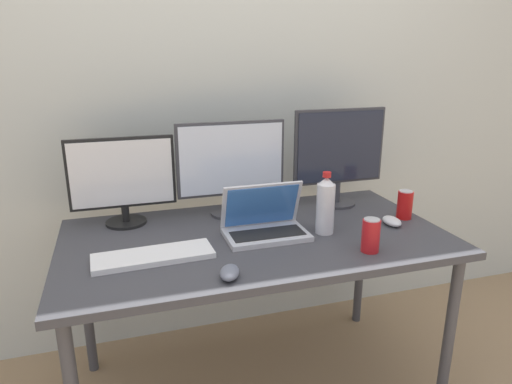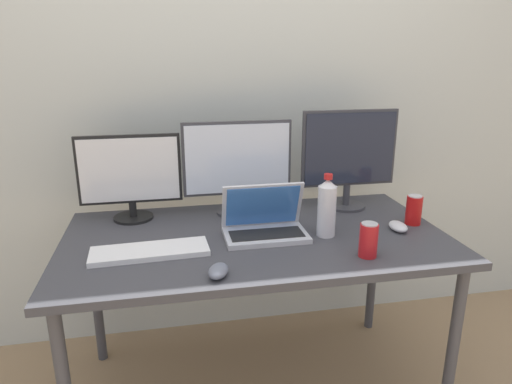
{
  "view_description": "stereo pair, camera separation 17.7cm",
  "coord_description": "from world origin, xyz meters",
  "px_view_note": "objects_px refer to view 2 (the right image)",
  "views": [
    {
      "loc": [
        -0.5,
        -1.62,
        1.44
      ],
      "look_at": [
        0.0,
        0.0,
        0.92
      ],
      "focal_mm": 32.0,
      "sensor_mm": 36.0,
      "label": 1
    },
    {
      "loc": [
        -0.33,
        -1.66,
        1.44
      ],
      "look_at": [
        0.0,
        0.0,
        0.92
      ],
      "focal_mm": 32.0,
      "sensor_mm": 36.0,
      "label": 2
    }
  ],
  "objects_px": {
    "monitor_left": "(130,175)",
    "soda_can_by_laptop": "(368,240)",
    "mouse_by_laptop": "(398,226)",
    "work_desk": "(256,249)",
    "monitor_center": "(238,165)",
    "monitor_right": "(349,154)",
    "keyboard_main": "(150,251)",
    "water_bottle": "(327,208)",
    "mouse_by_keyboard": "(218,271)",
    "laptop_silver": "(264,223)",
    "soda_can_near_keyboard": "(414,210)"
  },
  "relations": [
    {
      "from": "monitor_left",
      "to": "soda_can_by_laptop",
      "type": "height_order",
      "value": "monitor_left"
    },
    {
      "from": "mouse_by_laptop",
      "to": "soda_can_by_laptop",
      "type": "distance_m",
      "value": 0.31
    },
    {
      "from": "work_desk",
      "to": "mouse_by_laptop",
      "type": "relative_size",
      "value": 14.06
    },
    {
      "from": "monitor_center",
      "to": "mouse_by_laptop",
      "type": "height_order",
      "value": "monitor_center"
    },
    {
      "from": "soda_can_by_laptop",
      "to": "monitor_center",
      "type": "bearing_deg",
      "value": 125.33
    },
    {
      "from": "work_desk",
      "to": "monitor_right",
      "type": "distance_m",
      "value": 0.63
    },
    {
      "from": "keyboard_main",
      "to": "mouse_by_laptop",
      "type": "height_order",
      "value": "mouse_by_laptop"
    },
    {
      "from": "water_bottle",
      "to": "soda_can_by_laptop",
      "type": "height_order",
      "value": "water_bottle"
    },
    {
      "from": "monitor_left",
      "to": "mouse_by_keyboard",
      "type": "relative_size",
      "value": 4.29
    },
    {
      "from": "mouse_by_laptop",
      "to": "water_bottle",
      "type": "xyz_separation_m",
      "value": [
        -0.31,
        0.01,
        0.1
      ]
    },
    {
      "from": "laptop_silver",
      "to": "soda_can_by_laptop",
      "type": "distance_m",
      "value": 0.42
    },
    {
      "from": "laptop_silver",
      "to": "monitor_center",
      "type": "bearing_deg",
      "value": 102.5
    },
    {
      "from": "mouse_by_keyboard",
      "to": "soda_can_by_laptop",
      "type": "bearing_deg",
      "value": 26.8
    },
    {
      "from": "monitor_left",
      "to": "keyboard_main",
      "type": "relative_size",
      "value": 1.03
    },
    {
      "from": "work_desk",
      "to": "mouse_by_laptop",
      "type": "distance_m",
      "value": 0.59
    },
    {
      "from": "mouse_by_keyboard",
      "to": "monitor_center",
      "type": "bearing_deg",
      "value": 96.46
    },
    {
      "from": "soda_can_by_laptop",
      "to": "mouse_by_keyboard",
      "type": "bearing_deg",
      "value": -174.8
    },
    {
      "from": "monitor_center",
      "to": "keyboard_main",
      "type": "relative_size",
      "value": 1.14
    },
    {
      "from": "work_desk",
      "to": "soda_can_near_keyboard",
      "type": "height_order",
      "value": "soda_can_near_keyboard"
    },
    {
      "from": "mouse_by_laptop",
      "to": "monitor_center",
      "type": "bearing_deg",
      "value": 155.19
    },
    {
      "from": "mouse_by_keyboard",
      "to": "soda_can_by_laptop",
      "type": "distance_m",
      "value": 0.55
    },
    {
      "from": "keyboard_main",
      "to": "mouse_by_laptop",
      "type": "relative_size",
      "value": 3.91
    },
    {
      "from": "monitor_left",
      "to": "water_bottle",
      "type": "distance_m",
      "value": 0.84
    },
    {
      "from": "soda_can_near_keyboard",
      "to": "soda_can_by_laptop",
      "type": "bearing_deg",
      "value": -141.04
    },
    {
      "from": "mouse_by_laptop",
      "to": "work_desk",
      "type": "bearing_deg",
      "value": 177.44
    },
    {
      "from": "monitor_right",
      "to": "soda_can_near_keyboard",
      "type": "distance_m",
      "value": 0.38
    },
    {
      "from": "water_bottle",
      "to": "soda_can_near_keyboard",
      "type": "distance_m",
      "value": 0.41
    },
    {
      "from": "work_desk",
      "to": "water_bottle",
      "type": "height_order",
      "value": "water_bottle"
    },
    {
      "from": "soda_can_near_keyboard",
      "to": "work_desk",
      "type": "bearing_deg",
      "value": 179.26
    },
    {
      "from": "soda_can_near_keyboard",
      "to": "water_bottle",
      "type": "bearing_deg",
      "value": -173.1
    },
    {
      "from": "water_bottle",
      "to": "keyboard_main",
      "type": "bearing_deg",
      "value": -176.45
    },
    {
      "from": "work_desk",
      "to": "monitor_left",
      "type": "xyz_separation_m",
      "value": [
        -0.49,
        0.28,
        0.26
      ]
    },
    {
      "from": "water_bottle",
      "to": "mouse_by_laptop",
      "type": "bearing_deg",
      "value": -1.35
    },
    {
      "from": "monitor_center",
      "to": "mouse_by_laptop",
      "type": "xyz_separation_m",
      "value": [
        0.61,
        -0.33,
        -0.21
      ]
    },
    {
      "from": "work_desk",
      "to": "water_bottle",
      "type": "distance_m",
      "value": 0.33
    },
    {
      "from": "monitor_right",
      "to": "laptop_silver",
      "type": "xyz_separation_m",
      "value": [
        -0.45,
        -0.26,
        -0.2
      ]
    },
    {
      "from": "mouse_by_laptop",
      "to": "soda_can_near_keyboard",
      "type": "distance_m",
      "value": 0.12
    },
    {
      "from": "keyboard_main",
      "to": "monitor_left",
      "type": "bearing_deg",
      "value": 98.85
    },
    {
      "from": "monitor_left",
      "to": "mouse_by_laptop",
      "type": "relative_size",
      "value": 4.01
    },
    {
      "from": "monitor_center",
      "to": "keyboard_main",
      "type": "height_order",
      "value": "monitor_center"
    },
    {
      "from": "mouse_by_keyboard",
      "to": "water_bottle",
      "type": "xyz_separation_m",
      "value": [
        0.46,
        0.26,
        0.1
      ]
    },
    {
      "from": "work_desk",
      "to": "soda_can_near_keyboard",
      "type": "bearing_deg",
      "value": -0.74
    },
    {
      "from": "work_desk",
      "to": "water_bottle",
      "type": "xyz_separation_m",
      "value": [
        0.27,
        -0.06,
        0.18
      ]
    },
    {
      "from": "monitor_center",
      "to": "laptop_silver",
      "type": "distance_m",
      "value": 0.34
    },
    {
      "from": "keyboard_main",
      "to": "water_bottle",
      "type": "distance_m",
      "value": 0.69
    },
    {
      "from": "monitor_center",
      "to": "mouse_by_laptop",
      "type": "bearing_deg",
      "value": -28.67
    },
    {
      "from": "work_desk",
      "to": "mouse_by_keyboard",
      "type": "distance_m",
      "value": 0.38
    },
    {
      "from": "laptop_silver",
      "to": "soda_can_by_laptop",
      "type": "relative_size",
      "value": 2.58
    },
    {
      "from": "laptop_silver",
      "to": "soda_can_near_keyboard",
      "type": "xyz_separation_m",
      "value": [
        0.65,
        0.0,
        0.01
      ]
    },
    {
      "from": "monitor_left",
      "to": "soda_can_by_laptop",
      "type": "xyz_separation_m",
      "value": [
        0.85,
        -0.56,
        -0.14
      ]
    }
  ]
}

